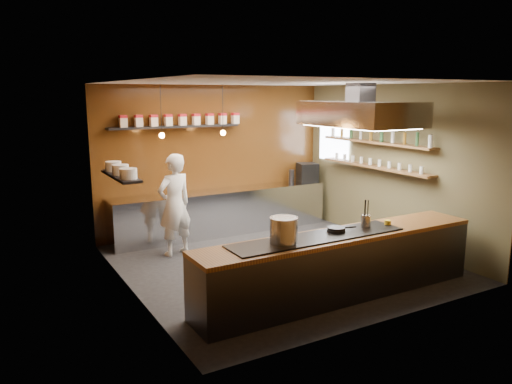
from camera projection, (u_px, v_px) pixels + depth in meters
floor at (279, 263)px, 8.45m from camera, size 5.00×5.00×0.00m
back_wall at (215, 159)px, 10.29m from camera, size 5.00×0.00×5.00m
left_wall at (128, 191)px, 6.94m from camera, size 0.00×5.00×5.00m
right_wall at (392, 165)px, 9.37m from camera, size 0.00×5.00×5.00m
ceiling at (281, 82)px, 7.86m from camera, size 5.00×5.00×0.00m
window_pane at (334, 137)px, 10.72m from camera, size 0.00×1.00×1.00m
prep_counter at (223, 212)px, 10.21m from camera, size 4.60×0.65×0.90m
pass_counter at (340, 265)px, 6.99m from camera, size 4.40×0.72×0.94m
tin_shelf at (175, 127)px, 9.60m from camera, size 2.60×0.26×0.04m
plate_shelf at (121, 176)px, 7.87m from camera, size 0.30×1.40×0.04m
bottle_shelf_upper at (376, 142)px, 9.46m from camera, size 0.26×2.80×0.04m
bottle_shelf_lower at (375, 167)px, 9.56m from camera, size 0.26×2.80×0.04m
extractor_hood at (360, 113)px, 8.25m from camera, size 1.20×2.00×0.72m
pendant_left at (162, 133)px, 8.80m from camera, size 0.10×0.10×0.95m
pendant_right at (223, 130)px, 9.38m from camera, size 0.10×0.10×0.95m
storage_tins at (182, 120)px, 9.64m from camera, size 2.43×0.13×0.22m
plate_stacks at (120, 170)px, 7.85m from camera, size 0.26×1.16×0.16m
bottles at (376, 135)px, 9.44m from camera, size 0.06×2.66×0.24m
wine_glasses at (375, 162)px, 9.54m from camera, size 0.07×2.37×0.13m
stockpot_large at (285, 231)px, 6.36m from camera, size 0.38×0.38×0.32m
stockpot_small at (284, 230)px, 6.38m from camera, size 0.38×0.38×0.34m
utensil_crock at (366, 221)px, 7.15m from camera, size 0.14×0.14×0.18m
frying_pan at (337, 229)px, 6.93m from camera, size 0.43×0.26×0.07m
butter_jar at (387, 223)px, 7.31m from camera, size 0.11×0.11×0.09m
espresso_machine at (307, 172)px, 11.10m from camera, size 0.49×0.47×0.41m
chef at (175, 205)px, 8.77m from camera, size 0.75×0.58×1.81m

